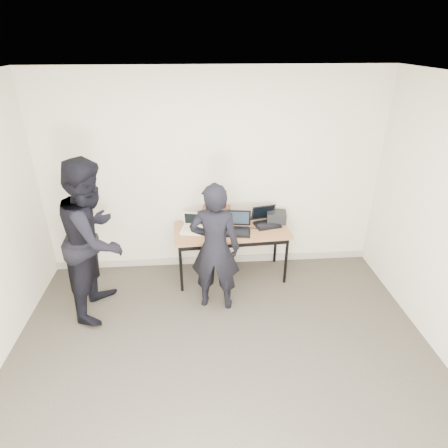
{
  "coord_description": "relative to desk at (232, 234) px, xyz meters",
  "views": [
    {
      "loc": [
        -0.21,
        -2.43,
        3.0
      ],
      "look_at": [
        0.1,
        1.6,
        0.95
      ],
      "focal_mm": 30.0,
      "sensor_mm": 36.0,
      "label": 1
    }
  ],
  "objects": [
    {
      "name": "room",
      "position": [
        -0.22,
        -1.88,
        0.69
      ],
      "size": [
        4.6,
        4.6,
        2.8
      ],
      "color": "#3F3930",
      "rests_on": "ground"
    },
    {
      "name": "desk",
      "position": [
        0.0,
        0.0,
        0.0
      ],
      "size": [
        1.54,
        0.74,
        0.72
      ],
      "rotation": [
        0.0,
        0.0,
        0.06
      ],
      "color": "#946038",
      "rests_on": "ground"
    },
    {
      "name": "laptop_beige",
      "position": [
        -0.51,
        0.02,
        0.1
      ],
      "size": [
        0.32,
        0.31,
        0.22
      ],
      "rotation": [
        0.0,
        0.0,
        -0.2
      ],
      "color": "beige",
      "rests_on": "desk"
    },
    {
      "name": "laptop_center",
      "position": [
        0.07,
        -0.04,
        0.12
      ],
      "size": [
        0.38,
        0.37,
        0.26
      ],
      "rotation": [
        0.0,
        0.0,
        -0.15
      ],
      "color": "black",
      "rests_on": "desk"
    },
    {
      "name": "laptop_right",
      "position": [
        0.47,
        0.13,
        0.11
      ],
      "size": [
        0.39,
        0.38,
        0.24
      ],
      "rotation": [
        0.0,
        0.0,
        0.23
      ],
      "color": "black",
      "rests_on": "desk"
    },
    {
      "name": "leather_satchel",
      "position": [
        -0.18,
        0.23,
        0.19
      ],
      "size": [
        0.38,
        0.24,
        0.25
      ],
      "rotation": [
        0.0,
        0.0,
        -0.17
      ],
      "color": "#593017",
      "rests_on": "desk"
    },
    {
      "name": "tissue",
      "position": [
        -0.15,
        0.23,
        0.34
      ],
      "size": [
        0.13,
        0.1,
        0.08
      ],
      "primitive_type": "ellipsoid",
      "rotation": [
        0.0,
        0.0,
        0.02
      ],
      "color": "white",
      "rests_on": "leather_satchel"
    },
    {
      "name": "equipment_box",
      "position": [
        0.63,
        0.19,
        0.13
      ],
      "size": [
        0.28,
        0.25,
        0.15
      ],
      "primitive_type": "cube",
      "rotation": [
        0.0,
        0.0,
        -0.14
      ],
      "color": "black",
      "rests_on": "desk"
    },
    {
      "name": "power_brick",
      "position": [
        -0.22,
        -0.17,
        0.08
      ],
      "size": [
        0.09,
        0.06,
        0.03
      ],
      "primitive_type": "cube",
      "rotation": [
        0.0,
        0.0,
        0.08
      ],
      "color": "black",
      "rests_on": "desk"
    },
    {
      "name": "cables",
      "position": [
        -0.04,
        -0.01,
        0.06
      ],
      "size": [
        1.02,
        0.46,
        0.01
      ],
      "rotation": [
        0.0,
        0.0,
        0.08
      ],
      "color": "black",
      "rests_on": "desk"
    },
    {
      "name": "person_typist",
      "position": [
        -0.25,
        -0.6,
        0.14
      ],
      "size": [
        0.65,
        0.49,
        1.6
      ],
      "primitive_type": "imported",
      "rotation": [
        0.0,
        0.0,
        2.95
      ],
      "color": "black",
      "rests_on": "ground"
    },
    {
      "name": "person_observer",
      "position": [
        -1.62,
        -0.51,
        0.28
      ],
      "size": [
        0.81,
        0.99,
        1.89
      ],
      "primitive_type": "imported",
      "rotation": [
        0.0,
        0.0,
        1.46
      ],
      "color": "black",
      "rests_on": "ground"
    },
    {
      "name": "baseboard",
      "position": [
        -0.22,
        0.35,
        -0.61
      ],
      "size": [
        4.5,
        0.03,
        0.1
      ],
      "primitive_type": "cube",
      "color": "#A49887",
      "rests_on": "ground"
    }
  ]
}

